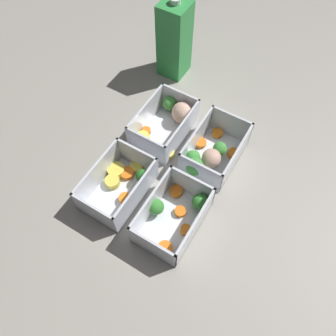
{
  "coord_description": "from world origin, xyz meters",
  "views": [
    {
      "loc": [
        -0.3,
        -0.18,
        0.62
      ],
      "look_at": [
        0.0,
        0.0,
        0.02
      ],
      "focal_mm": 35.0,
      "sensor_mm": 36.0,
      "label": 1
    }
  ],
  "objects_px": {
    "container_near_left": "(175,215)",
    "container_near_right": "(211,154)",
    "container_far_left": "(121,183)",
    "container_far_right": "(169,121)",
    "juice_carton": "(174,40)"
  },
  "relations": [
    {
      "from": "container_near_left",
      "to": "container_near_right",
      "type": "distance_m",
      "value": 0.16
    },
    {
      "from": "container_near_right",
      "to": "container_far_left",
      "type": "bearing_deg",
      "value": 141.43
    },
    {
      "from": "container_near_left",
      "to": "container_near_right",
      "type": "bearing_deg",
      "value": 1.3
    },
    {
      "from": "container_far_right",
      "to": "container_near_left",
      "type": "bearing_deg",
      "value": -146.59
    },
    {
      "from": "container_far_left",
      "to": "container_far_right",
      "type": "xyz_separation_m",
      "value": [
        0.19,
        -0.0,
        0.0
      ]
    },
    {
      "from": "container_far_left",
      "to": "juice_carton",
      "type": "relative_size",
      "value": 0.78
    },
    {
      "from": "container_near_left",
      "to": "juice_carton",
      "type": "height_order",
      "value": "juice_carton"
    },
    {
      "from": "container_far_left",
      "to": "container_far_right",
      "type": "distance_m",
      "value": 0.19
    },
    {
      "from": "container_near_right",
      "to": "juice_carton",
      "type": "relative_size",
      "value": 0.79
    },
    {
      "from": "container_near_right",
      "to": "juice_carton",
      "type": "xyz_separation_m",
      "value": [
        0.2,
        0.21,
        0.07
      ]
    },
    {
      "from": "container_near_left",
      "to": "juice_carton",
      "type": "distance_m",
      "value": 0.43
    },
    {
      "from": "container_near_right",
      "to": "juice_carton",
      "type": "distance_m",
      "value": 0.3
    },
    {
      "from": "container_near_left",
      "to": "container_far_left",
      "type": "xyz_separation_m",
      "value": [
        0.0,
        0.13,
        -0.0
      ]
    },
    {
      "from": "container_near_left",
      "to": "container_near_right",
      "type": "relative_size",
      "value": 0.96
    },
    {
      "from": "container_near_left",
      "to": "container_far_right",
      "type": "relative_size",
      "value": 0.93
    }
  ]
}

